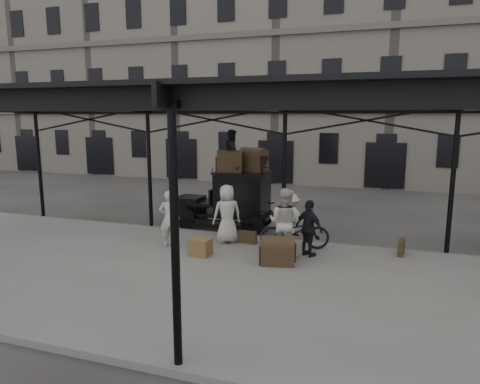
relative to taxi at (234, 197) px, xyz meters
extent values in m
plane|color=#383533|center=(2.13, -3.14, -1.20)|extent=(120.00, 120.00, 0.00)
cube|color=slate|center=(2.13, -5.14, -1.13)|extent=(28.00, 8.00, 0.15)
cylinder|color=black|center=(-7.87, -1.14, 0.95)|extent=(0.14, 0.14, 4.30)
cylinder|color=black|center=(2.13, -1.14, 0.95)|extent=(0.14, 0.14, 4.30)
cylinder|color=black|center=(2.13, -8.94, 0.95)|extent=(0.14, 0.14, 4.30)
cube|color=black|center=(2.13, -1.14, 3.28)|extent=(22.00, 0.10, 0.45)
cube|color=black|center=(2.13, -8.94, 3.28)|extent=(22.00, 0.10, 0.45)
cube|color=black|center=(2.13, -4.84, 3.45)|extent=(22.50, 9.00, 0.08)
cube|color=silver|center=(2.13, -4.84, 3.52)|extent=(18.00, 7.00, 0.04)
cube|color=slate|center=(2.13, 14.86, 5.80)|extent=(64.00, 8.00, 14.00)
cylinder|color=black|center=(-1.68, -0.72, -0.80)|extent=(0.80, 0.10, 0.80)
cylinder|color=black|center=(-1.68, 0.72, -0.80)|extent=(0.80, 0.10, 0.80)
cylinder|color=black|center=(0.92, -0.72, -0.80)|extent=(0.80, 0.10, 0.80)
cylinder|color=black|center=(0.92, 0.72, -0.80)|extent=(0.80, 0.10, 0.80)
cube|color=black|center=(-0.43, 0.00, -0.65)|extent=(3.60, 1.25, 0.12)
cube|color=black|center=(-1.78, 0.00, -0.35)|extent=(0.90, 1.00, 0.55)
cube|color=black|center=(-2.25, 0.00, -0.35)|extent=(0.06, 0.70, 0.55)
cube|color=black|center=(-0.98, 0.00, -0.25)|extent=(0.70, 1.30, 0.10)
cube|color=black|center=(0.32, 0.00, 0.15)|extent=(1.80, 1.45, 1.55)
cube|color=black|center=(0.32, -0.73, 0.35)|extent=(1.40, 0.02, 0.60)
cube|color=black|center=(0.32, 0.00, 0.95)|extent=(1.90, 1.55, 0.06)
imported|color=beige|center=(-1.02, -3.19, -0.17)|extent=(0.74, 0.59, 1.78)
imported|color=#BCB7AC|center=(2.57, -2.98, -0.05)|extent=(1.11, 0.95, 2.01)
imported|color=beige|center=(0.52, -2.20, -0.11)|extent=(1.10, 1.02, 1.88)
imported|color=black|center=(3.25, -2.77, -0.22)|extent=(1.04, 0.86, 1.66)
imported|color=silver|center=(2.43, -1.34, -0.27)|extent=(1.04, 0.64, 1.56)
imported|color=black|center=(2.73, -2.24, -0.50)|extent=(2.24, 1.39, 1.11)
imported|color=black|center=(-0.03, -0.10, 1.74)|extent=(0.64, 0.79, 1.53)
cube|color=olive|center=(0.23, -3.70, -0.80)|extent=(0.65, 0.52, 0.50)
cube|color=#40331D|center=(5.82, -1.77, -0.83)|extent=(0.23, 0.61, 0.45)
cube|color=#40331D|center=(1.18, -2.12, -0.85)|extent=(0.61, 0.18, 0.40)
camera|label=1|loc=(5.13, -14.75, 2.97)|focal=32.00mm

